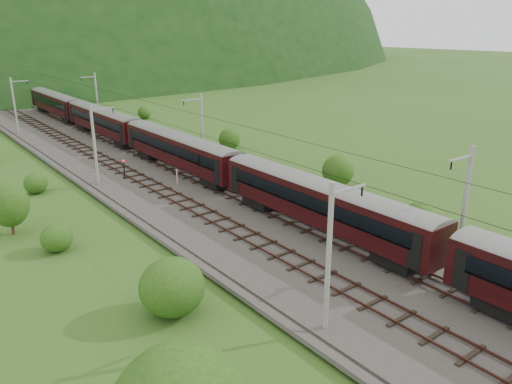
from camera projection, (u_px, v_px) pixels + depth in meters
ground at (398, 295)px, 29.89m from camera, size 600.00×600.00×0.00m
railbed at (288, 239)px, 37.36m from camera, size 14.00×220.00×0.30m
track_left at (263, 245)px, 35.90m from camera, size 2.40×220.00×0.27m
track_right at (312, 229)px, 38.68m from camera, size 2.40×220.00×0.27m
catenary_left at (95, 142)px, 48.96m from camera, size 2.54×192.28×8.00m
catenary_right at (201, 127)px, 56.05m from camera, size 2.54×192.28×8.00m
overhead_wires at (291, 149)px, 35.16m from camera, size 4.83×198.00×0.03m
train at (181, 145)px, 52.88m from camera, size 2.78×155.59×4.83m
hazard_post_near at (177, 177)px, 49.61m from camera, size 0.17×0.17×1.56m
hazard_post_far at (95, 136)px, 67.82m from camera, size 0.16×0.16×1.52m
signal at (124, 168)px, 51.27m from camera, size 0.22×0.22×2.03m
vegetation_left at (44, 217)px, 35.77m from camera, size 9.95×142.50×6.68m
vegetation_right at (428, 205)px, 41.36m from camera, size 7.10×108.43×2.89m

